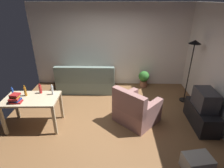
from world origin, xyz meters
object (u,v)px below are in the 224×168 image
potted_plant (144,78)px  bottle_blue (13,92)px  armchair (135,110)px  bottle_amber (25,91)px  storage_box (197,163)px  bottle_red (40,89)px  torchiere_lamp (193,55)px  book_stack (15,99)px  bottle_clear (52,90)px  tv_stand (201,116)px  tv (206,99)px  desk (32,102)px  couch (87,82)px

potted_plant → bottle_blue: bottle_blue is taller
armchair → bottle_amber: size_ratio=4.77×
storage_box → bottle_red: size_ratio=2.03×
torchiere_lamp → book_stack: 4.48m
bottle_red → bottle_clear: (0.30, -0.05, 0.01)m
tv_stand → bottle_amber: 4.15m
torchiere_lamp → bottle_blue: torchiere_lamp is taller
storage_box → bottle_amber: bottle_amber is taller
potted_plant → storage_box: (0.51, -3.36, -0.18)m
potted_plant → tv: bearing=-61.7°
armchair → bottle_clear: (-1.95, -0.05, 0.55)m
desk → bottle_amber: 0.29m
couch → bottle_clear: size_ratio=7.29×
armchair → bottle_clear: bottle_clear is taller
storage_box → bottle_red: bottle_red is taller
tv → storage_box: size_ratio=1.25×
bottle_clear → book_stack: (-0.68, -0.37, -0.02)m
desk → book_stack: 0.36m
tv → storage_box: 1.54m
bottle_red → desk: bearing=-119.5°
desk → storage_box: desk is taller
bottle_blue → book_stack: 0.38m
armchair → bottle_amber: 2.61m
bottle_red → armchair: bearing=-0.1°
armchair → bottle_red: size_ratio=5.20×
bottle_clear → storage_box: bearing=-24.7°
tv_stand → tv: tv is taller
tv → armchair: same height
potted_plant → book_stack: size_ratio=2.24×
desk → potted_plant: size_ratio=2.15×
bottle_blue → book_stack: size_ratio=0.82×
torchiere_lamp → bottle_amber: size_ratio=7.02×
torchiere_lamp → bottle_clear: bearing=-162.6°
armchair → bottle_amber: bottle_amber is taller
tv_stand → bottle_blue: (-4.41, -0.02, 0.61)m
potted_plant → bottle_red: 3.39m
bottle_blue → bottle_amber: (0.30, -0.02, 0.02)m
couch → desk: 2.14m
torchiere_lamp → bottle_clear: torchiere_lamp is taller
tv → torchiere_lamp: bearing=0.2°
desk → bottle_amber: bearing=143.7°
tv_stand → armchair: size_ratio=0.89×
armchair → potted_plant: bearing=-60.3°
desk → book_stack: bearing=-144.4°
book_stack → bottle_red: bearing=48.5°
torchiere_lamp → book_stack: torchiere_lamp is taller
tv → potted_plant: tv is taller
torchiere_lamp → potted_plant: torchiere_lamp is taller
torchiere_lamp → desk: size_ratio=1.48×
storage_box → potted_plant: bearing=98.6°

